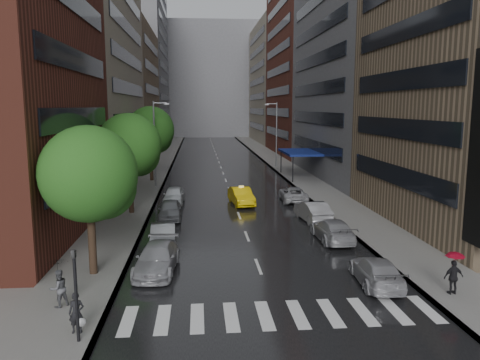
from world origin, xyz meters
name	(u,v)px	position (x,y,z in m)	size (l,w,h in m)	color
ground	(269,296)	(0.00, 0.00, 0.00)	(220.00, 220.00, 0.00)	gray
road	(220,164)	(0.00, 50.00, 0.01)	(14.00, 140.00, 0.01)	black
sidewalk_left	(159,164)	(-9.00, 50.00, 0.07)	(4.00, 140.00, 0.15)	gray
sidewalk_right	(278,163)	(9.00, 50.00, 0.07)	(4.00, 140.00, 0.15)	gray
crosswalk	(281,315)	(0.20, -2.00, 0.01)	(13.15, 2.80, 0.01)	silver
buildings_left	(124,60)	(-15.00, 58.79, 15.99)	(8.00, 108.00, 38.00)	maroon
buildings_right	(309,66)	(15.00, 56.70, 15.03)	(8.05, 109.10, 36.00)	#937A5B
building_far	(209,80)	(0.00, 118.00, 16.00)	(40.00, 14.00, 32.00)	slate
tree_near	(89,174)	(-8.60, 3.35, 5.28)	(4.84, 4.84, 7.72)	#382619
tree_mid	(129,146)	(-8.60, 17.28, 5.55)	(5.09, 5.09, 8.12)	#382619
tree_far	(150,130)	(-8.60, 34.04, 5.92)	(5.43, 5.43, 8.65)	#382619
taxi	(241,196)	(0.56, 20.21, 0.77)	(1.62, 4.65, 1.53)	#DAB50B
parked_cars_left	(167,221)	(-5.40, 11.79, 0.72)	(2.40, 22.38, 1.49)	gray
parked_cars_right	(320,219)	(5.40, 11.62, 0.70)	(2.47, 25.06, 1.54)	#97969B
ped_bag_walker	(77,314)	(-7.80, -3.13, 0.90)	(0.65, 0.45, 1.57)	black
ped_black_umbrella	(58,279)	(-9.15, -0.67, 1.39)	(1.01, 0.99, 2.09)	#515257
ped_red_umbrella	(454,269)	(8.30, -0.85, 1.34)	(0.96, 0.82, 2.01)	black
traffic_light	(76,287)	(-7.60, -3.80, 2.23)	(0.18, 0.15, 3.45)	black
street_lamp_left	(155,142)	(-7.72, 30.00, 4.89)	(1.74, 0.22, 9.00)	gray
street_lamp_right	(276,133)	(7.72, 45.00, 4.89)	(1.74, 0.22, 9.00)	gray
awning	(300,152)	(8.98, 35.00, 3.13)	(4.00, 8.00, 3.12)	navy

